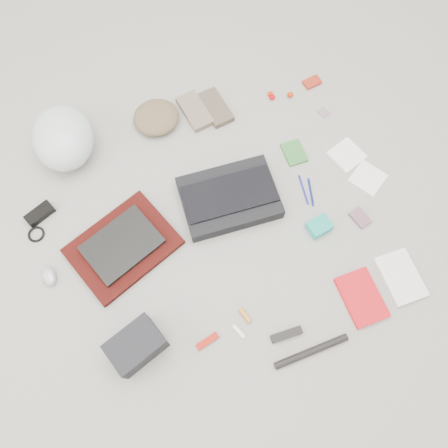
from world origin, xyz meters
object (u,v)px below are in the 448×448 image
object	(u,v)px
camera_bag	(136,346)
accordion_wallet	(319,226)
book_red	(362,297)
laptop	(122,245)
messenger_bag	(229,198)
bike_helmet	(63,138)

from	to	relation	value
camera_bag	accordion_wallet	size ratio (longest dim) A/B	2.13
book_red	laptop	bearing A→B (deg)	146.96
camera_bag	accordion_wallet	bearing A→B (deg)	-5.01
messenger_bag	accordion_wallet	distance (m)	0.40
bike_helmet	accordion_wallet	distance (m)	1.17
bike_helmet	camera_bag	size ratio (longest dim) A/B	1.68
bike_helmet	laptop	bearing A→B (deg)	-73.08
messenger_bag	camera_bag	bearing A→B (deg)	-135.97
camera_bag	accordion_wallet	world-z (taller)	camera_bag
bike_helmet	messenger_bag	bearing A→B (deg)	-33.73
camera_bag	messenger_bag	bearing A→B (deg)	21.60
laptop	accordion_wallet	size ratio (longest dim) A/B	3.20
messenger_bag	bike_helmet	distance (m)	0.77
messenger_bag	camera_bag	size ratio (longest dim) A/B	2.06
book_red	accordion_wallet	bearing A→B (deg)	95.71
messenger_bag	bike_helmet	world-z (taller)	bike_helmet
messenger_bag	laptop	size ratio (longest dim) A/B	1.37
bike_helmet	book_red	world-z (taller)	bike_helmet
bike_helmet	book_red	distance (m)	1.43
camera_bag	book_red	distance (m)	0.90
laptop	accordion_wallet	distance (m)	0.82
book_red	messenger_bag	bearing A→B (deg)	120.36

